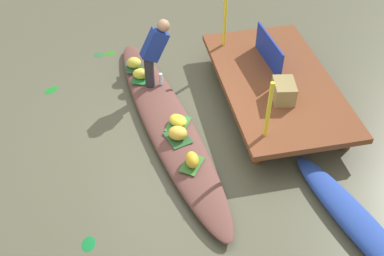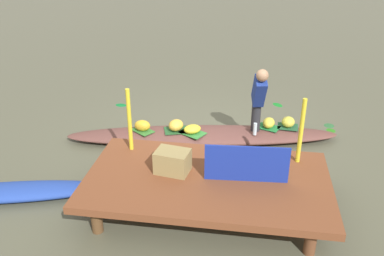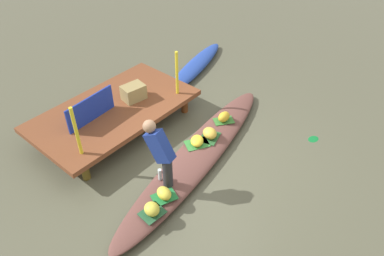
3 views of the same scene
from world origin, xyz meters
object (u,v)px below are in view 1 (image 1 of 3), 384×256
Objects in this scene: banana_bunch_3 at (178,133)px; banana_bunch_4 at (178,121)px; banana_bunch_0 at (141,74)px; water_bottle at (161,79)px; vendor_person at (154,50)px; moored_boat at (362,228)px; banana_bunch_2 at (134,63)px; vendor_boat at (168,123)px; market_banner at (269,51)px; produce_crate at (284,91)px; banana_bunch_1 at (192,160)px.

banana_bunch_4 is (-0.30, 0.06, -0.03)m from banana_bunch_3.
banana_bunch_0 is 0.40m from water_bottle.
vendor_person is (0.21, 0.24, 0.59)m from banana_bunch_0.
moored_boat is 2.32× the size of vendor_person.
banana_bunch_2 is at bearing -163.12° from banana_bunch_4.
banana_bunch_4 is at bearing 5.42° from water_bottle.
water_bottle is (-0.91, 0.04, 0.21)m from vendor_boat.
banana_bunch_2 is 2.38m from market_banner.
water_bottle is at bearing -97.08° from market_banner.
vendor_boat is 1.89m from produce_crate.
banana_bunch_0 reaches higher than vendor_boat.
market_banner reaches higher than banana_bunch_3.
market_banner is (0.34, 2.17, 0.41)m from banana_bunch_0.
produce_crate is at bearing 59.18° from vendor_person.
banana_bunch_1 is 1.29× the size of water_bottle.
banana_bunch_3 is at bearing 1.74° from water_bottle.
moored_boat is 10.91× the size of banana_bunch_2.
banana_bunch_1 is 2.06m from vendor_person.
banana_bunch_1 is 1.09× the size of banana_bunch_2.
banana_bunch_4 is at bearing -90.47° from produce_crate.
produce_crate is at bearing 117.84° from banana_bunch_1.
banana_bunch_3 is 1.34× the size of water_bottle.
banana_bunch_3 is 1.78m from produce_crate.
vendor_boat is at bearing -70.81° from market_banner.
vendor_person is 1.94m from market_banner.
banana_bunch_2 is at bearing -175.76° from vendor_boat.
water_bottle is at bearing -121.37° from produce_crate.
banana_bunch_0 is (-3.60, -2.41, 0.20)m from moored_boat.
water_bottle is at bearing 53.54° from banana_bunch_0.
vendor_person is at bearing 173.04° from vendor_boat.
banana_bunch_2 is at bearing -110.78° from market_banner.
vendor_person is (-0.93, -0.04, 0.79)m from vendor_boat.
vendor_person is at bearing 48.69° from banana_bunch_0.
banana_bunch_1 is 0.88m from banana_bunch_4.
moored_boat is 10.24× the size of banana_bunch_0.
market_banner is at bearing 118.85° from banana_bunch_4.
market_banner is at bearing 86.21° from vendor_person.
vendor_boat is 10.84× the size of produce_crate.
banana_bunch_3 is (1.94, 0.44, 0.00)m from banana_bunch_2.
water_bottle reaches higher than banana_bunch_1.
banana_bunch_2 is at bearing -167.31° from banana_bunch_0.
banana_bunch_0 is 2.23m from market_banner.
moored_boat is at bearing 53.85° from banana_bunch_1.
banana_bunch_3 is 0.95× the size of banana_bunch_4.
market_banner is (-3.26, -0.24, 0.61)m from moored_boat.
vendor_boat is at bearing -170.13° from banana_bunch_1.
moored_boat is 3.32m from market_banner.
moored_boat is 2.42m from banana_bunch_1.
water_bottle is at bearing -162.48° from moored_boat.
banana_bunch_2 is 0.84× the size of banana_bunch_4.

